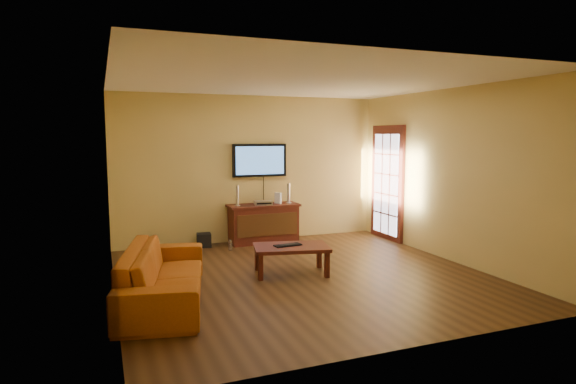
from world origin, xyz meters
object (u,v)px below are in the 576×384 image
television (260,160)px  coffee_table (291,249)px  speaker_left (237,196)px  av_receiver (263,203)px  media_console (264,223)px  bottle (230,245)px  speaker_right (289,194)px  sofa (164,265)px  subwoofer (204,240)px  keyboard (288,245)px  game_console (278,198)px

television → coffee_table: television is taller
speaker_left → av_receiver: size_ratio=1.19×
media_console → bottle: bearing=-152.0°
media_console → speaker_right: bearing=-0.7°
speaker_right → media_console: bearing=179.3°
sofa → subwoofer: (1.01, 2.63, -0.32)m
media_console → television: size_ratio=1.27×
keyboard → bottle: bearing=103.7°
media_console → speaker_right: size_ratio=3.54×
bottle → subwoofer: bearing=130.0°
speaker_right → av_receiver: 0.53m
speaker_left → bottle: (-0.24, -0.37, -0.79)m
coffee_table → speaker_left: size_ratio=3.11×
media_console → keyboard: (-0.33, -2.07, 0.06)m
media_console → keyboard: size_ratio=3.23×
av_receiver → keyboard: bearing=-90.6°
coffee_table → sofa: 1.90m
media_console → bottle: media_console is taller
speaker_right → av_receiver: speaker_right is taller
speaker_right → subwoofer: speaker_right is taller
coffee_table → keyboard: 0.08m
television → subwoofer: size_ratio=4.31×
coffee_table → av_receiver: bearing=82.6°
media_console → coffee_table: bearing=-97.7°
speaker_left → speaker_right: speaker_left is taller
media_console → bottle: 0.88m
television → coffee_table: bearing=-97.0°
television → game_console: bearing=-37.5°
speaker_right → subwoofer: (-1.60, 0.05, -0.76)m
speaker_left → media_console: bearing=2.9°
keyboard → speaker_right: bearing=68.2°
speaker_right → bottle: size_ratio=1.95×
media_console → subwoofer: 1.13m
television → game_console: (0.28, -0.22, -0.70)m
speaker_right → bottle: (-1.23, -0.39, -0.79)m
television → av_receiver: (-0.02, -0.24, -0.76)m
speaker_right → keyboard: size_ratio=0.91×
av_receiver → bottle: bearing=-145.4°
subwoofer → bottle: subwoofer is taller
sofa → subwoofer: bearing=-8.9°
media_console → av_receiver: (-0.02, -0.03, 0.39)m
speaker_right → speaker_left: bearing=-178.9°
media_console → subwoofer: size_ratio=5.47×
coffee_table → keyboard: bearing=155.7°
television → coffee_table: (-0.28, -2.30, -1.15)m
bottle → keyboard: size_ratio=0.47×
coffee_table → television: bearing=83.0°
av_receiver → bottle: (-0.72, -0.36, -0.66)m
coffee_table → game_console: 2.21m
speaker_left → game_console: (0.78, 0.02, -0.07)m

